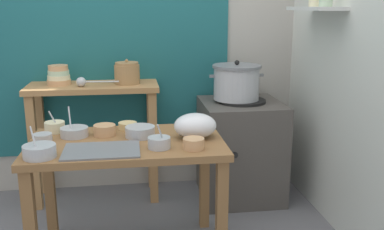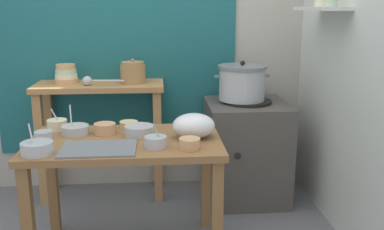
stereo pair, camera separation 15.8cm
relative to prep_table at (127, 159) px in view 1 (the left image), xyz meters
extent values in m
cube|color=#B2ADA3|center=(0.12, 1.13, 0.69)|extent=(4.40, 0.10, 2.60)
cube|color=#1E6066|center=(-0.13, 1.07, 0.74)|extent=(1.90, 0.02, 2.10)
cube|color=silver|center=(1.42, 0.23, 0.69)|extent=(0.10, 3.20, 2.60)
cube|color=silver|center=(1.27, 0.43, 0.84)|extent=(0.20, 0.56, 0.02)
cylinder|color=#B7D1AD|center=(1.27, 0.28, 0.89)|extent=(0.08, 0.08, 0.07)
cylinder|color=beige|center=(1.27, 0.44, 0.90)|extent=(0.09, 0.09, 0.09)
cube|color=olive|center=(0.00, 0.00, 0.09)|extent=(1.10, 0.66, 0.04)
cube|color=olive|center=(0.50, -0.28, -0.27)|extent=(0.06, 0.06, 0.68)
cube|color=olive|center=(-0.50, 0.28, -0.27)|extent=(0.06, 0.06, 0.68)
cube|color=olive|center=(0.50, 0.28, -0.27)|extent=(0.06, 0.06, 0.68)
cube|color=#B27F4C|center=(-0.24, 0.86, 0.27)|extent=(0.96, 0.40, 0.04)
cube|color=#B27F4C|center=(-0.67, 0.71, -0.18)|extent=(0.06, 0.06, 0.86)
cube|color=#B27F4C|center=(0.19, 0.71, -0.18)|extent=(0.06, 0.06, 0.86)
cube|color=#B27F4C|center=(-0.67, 1.01, -0.18)|extent=(0.06, 0.06, 0.86)
cube|color=#B27F4C|center=(0.19, 1.01, -0.18)|extent=(0.06, 0.06, 0.86)
cube|color=#4C4742|center=(0.86, 0.73, -0.23)|extent=(0.60, 0.60, 0.76)
cylinder|color=black|center=(0.86, 0.73, 0.16)|extent=(0.36, 0.36, 0.02)
cylinder|color=black|center=(0.74, 0.43, -0.16)|extent=(0.04, 0.02, 0.04)
cylinder|color=#B7BABF|center=(0.82, 0.75, 0.29)|extent=(0.34, 0.34, 0.24)
cylinder|color=slate|center=(0.82, 0.75, 0.42)|extent=(0.36, 0.36, 0.02)
sphere|color=black|center=(0.82, 0.75, 0.45)|extent=(0.04, 0.04, 0.04)
cube|color=slate|center=(0.63, 0.75, 0.35)|extent=(0.04, 0.02, 0.02)
cube|color=slate|center=(1.01, 0.75, 0.35)|extent=(0.04, 0.02, 0.02)
cylinder|color=#A37A4C|center=(0.01, 0.86, 0.36)|extent=(0.19, 0.19, 0.14)
cylinder|color=#A37A4C|center=(0.01, 0.86, 0.44)|extent=(0.17, 0.17, 0.02)
sphere|color=#A37A4C|center=(0.01, 0.86, 0.46)|extent=(0.02, 0.02, 0.02)
cylinder|color=tan|center=(-0.49, 0.90, 0.31)|extent=(0.17, 0.17, 0.04)
cylinder|color=beige|center=(-0.49, 0.90, 0.35)|extent=(0.16, 0.16, 0.03)
cylinder|color=#B7D1AD|center=(-0.49, 0.90, 0.38)|extent=(0.15, 0.15, 0.04)
cylinder|color=tan|center=(-0.49, 0.90, 0.42)|extent=(0.14, 0.14, 0.04)
sphere|color=#B7BABF|center=(-0.32, 0.78, 0.33)|extent=(0.07, 0.07, 0.07)
cylinder|color=#B7BABF|center=(-0.17, 0.77, 0.33)|extent=(0.24, 0.03, 0.01)
cube|color=slate|center=(-0.13, -0.17, 0.12)|extent=(0.40, 0.28, 0.01)
ellipsoid|color=white|center=(0.40, 0.01, 0.18)|extent=(0.25, 0.21, 0.14)
cylinder|color=#B7BABF|center=(0.08, 0.07, 0.14)|extent=(0.17, 0.17, 0.06)
cylinder|color=brown|center=(0.08, 0.07, 0.17)|extent=(0.15, 0.15, 0.01)
cylinder|color=#B7BABF|center=(-0.30, 0.13, 0.14)|extent=(0.16, 0.16, 0.05)
cylinder|color=#BFB28C|center=(-0.30, 0.13, 0.16)|extent=(0.14, 0.14, 0.01)
cylinder|color=#B7BABF|center=(-0.32, 0.12, 0.20)|extent=(0.03, 0.09, 0.17)
cylinder|color=#B7BABF|center=(-0.47, 0.06, 0.13)|extent=(0.11, 0.11, 0.04)
cylinder|color=#337238|center=(-0.47, 0.06, 0.15)|extent=(0.09, 0.09, 0.01)
cylinder|color=tan|center=(-0.13, 0.13, 0.14)|extent=(0.13, 0.13, 0.06)
cylinder|color=maroon|center=(-0.13, 0.13, 0.17)|extent=(0.11, 0.11, 0.01)
cylinder|color=#B7BABF|center=(0.18, -0.16, 0.14)|extent=(0.12, 0.12, 0.06)
cylinder|color=brown|center=(0.18, -0.16, 0.17)|extent=(0.10, 0.10, 0.01)
cylinder|color=#B7BABF|center=(0.19, -0.17, 0.18)|extent=(0.06, 0.07, 0.14)
cylinder|color=#B7BABF|center=(-0.44, -0.22, 0.14)|extent=(0.17, 0.17, 0.07)
cylinder|color=beige|center=(-0.44, -0.22, 0.17)|extent=(0.14, 0.14, 0.01)
cylinder|color=#B7BABF|center=(-0.45, -0.23, 0.19)|extent=(0.06, 0.09, 0.16)
cylinder|color=beige|center=(-0.43, 0.24, 0.14)|extent=(0.12, 0.12, 0.06)
cylinder|color=#BFB28C|center=(-0.43, 0.24, 0.17)|extent=(0.10, 0.10, 0.01)
cylinder|color=#B7BABF|center=(-0.43, 0.22, 0.18)|extent=(0.07, 0.03, 0.14)
cylinder|color=#E5C684|center=(0.01, 0.25, 0.13)|extent=(0.12, 0.12, 0.04)
cylinder|color=beige|center=(0.01, 0.25, 0.15)|extent=(0.10, 0.10, 0.01)
cylinder|color=tan|center=(0.36, -0.20, 0.14)|extent=(0.12, 0.12, 0.06)
cylinder|color=#BFB28C|center=(0.36, -0.20, 0.16)|extent=(0.10, 0.10, 0.01)
camera|label=1|loc=(0.03, -2.41, 0.86)|focal=40.86mm
camera|label=2|loc=(0.19, -2.43, 0.86)|focal=40.86mm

